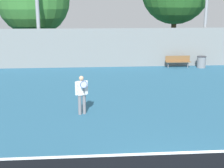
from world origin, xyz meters
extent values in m
cube|color=white|center=(0.00, 0.00, 1.03)|extent=(10.78, 0.04, 0.05)
cylinder|color=slate|center=(-2.82, 5.71, 0.43)|extent=(0.14, 0.14, 0.86)
cylinder|color=slate|center=(-2.63, 5.78, 0.43)|extent=(0.14, 0.14, 0.86)
cube|color=white|center=(-2.73, 5.75, 1.15)|extent=(0.41, 0.31, 0.59)
cylinder|color=white|center=(-2.94, 5.67, 1.16)|extent=(0.10, 0.10, 0.57)
cylinder|color=white|center=(-2.51, 5.83, 1.16)|extent=(0.10, 0.10, 0.57)
sphere|color=#DBAD89|center=(-2.73, 5.75, 1.57)|extent=(0.19, 0.19, 0.19)
cylinder|color=black|center=(-2.63, 5.49, 1.11)|extent=(0.03, 0.03, 0.22)
torus|color=#28519E|center=(-2.63, 5.49, 1.37)|extent=(0.30, 0.13, 0.31)
cylinder|color=silver|center=(-2.63, 5.49, 1.37)|extent=(0.25, 0.10, 0.27)
cube|color=brown|center=(4.04, 14.94, 0.43)|extent=(1.81, 0.40, 0.04)
cylinder|color=gray|center=(3.32, 14.94, 0.21)|extent=(0.06, 0.06, 0.41)
cylinder|color=gray|center=(4.76, 14.94, 0.21)|extent=(0.06, 0.06, 0.41)
cube|color=brown|center=(4.04, 15.12, 0.65)|extent=(1.81, 0.04, 0.40)
cylinder|color=#939399|center=(6.17, 15.84, 4.53)|extent=(0.21, 0.21, 9.06)
cylinder|color=#939399|center=(-5.91, 15.85, 4.14)|extent=(0.26, 0.26, 8.28)
cylinder|color=gray|center=(5.74, 14.87, 0.40)|extent=(0.63, 0.63, 0.79)
cylinder|color=#333338|center=(5.74, 14.87, 0.81)|extent=(0.66, 0.66, 0.04)
cube|color=gray|center=(0.00, 15.64, 1.41)|extent=(30.48, 0.06, 2.81)
cylinder|color=brown|center=(4.85, 19.55, 1.68)|extent=(0.43, 0.43, 3.36)
cylinder|color=brown|center=(-6.73, 19.30, 1.27)|extent=(0.33, 0.33, 2.54)
camera|label=1|loc=(-2.40, -6.82, 4.62)|focal=50.00mm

